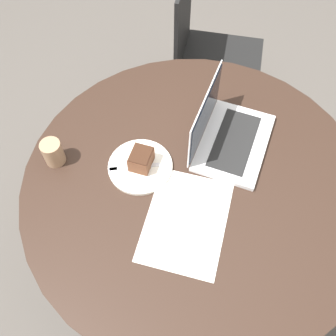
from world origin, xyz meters
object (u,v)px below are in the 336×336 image
object	(u,v)px
chair	(207,57)
coffee_glass	(53,152)
plate	(140,166)
laptop	(227,135)

from	to	relation	value
chair	coffee_glass	world-z (taller)	chair
coffee_glass	plate	bearing A→B (deg)	-90.27
plate	laptop	size ratio (longest dim) A/B	0.59
coffee_glass	laptop	world-z (taller)	laptop
plate	coffee_glass	world-z (taller)	coffee_glass
chair	laptop	xyz separation A→B (m)	(-0.73, -0.08, 0.31)
chair	plate	distance (m)	0.94
plate	chair	bearing A→B (deg)	-13.70
chair	coffee_glass	xyz separation A→B (m)	(-0.87, 0.51, 0.32)
chair	coffee_glass	size ratio (longest dim) A/B	9.65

